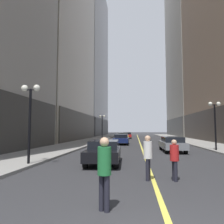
{
  "coord_description": "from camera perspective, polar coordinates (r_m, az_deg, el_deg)",
  "views": [
    {
      "loc": [
        -0.69,
        -3.4,
        1.99
      ],
      "look_at": [
        -5.11,
        37.36,
        5.3
      ],
      "focal_mm": 34.03,
      "sensor_mm": 36.0,
      "label": 1
    }
  ],
  "objects": [
    {
      "name": "pedestrian_in_red_jacket",
      "position": [
        8.71,
        16.43,
        -11.51
      ],
      "size": [
        0.41,
        0.41,
        1.59
      ],
      "color": "black",
      "rests_on": "ground"
    },
    {
      "name": "building_left_far",
      "position": [
        68.65,
        -6.91,
        13.83
      ],
      "size": [
        10.46,
        26.0,
        47.55
      ],
      "color": "gray",
      "rests_on": "ground"
    },
    {
      "name": "pedestrian_in_green_parka",
      "position": [
        5.41,
        -2.07,
        -14.64
      ],
      "size": [
        0.46,
        0.46,
        1.79
      ],
      "color": "black",
      "rests_on": "ground"
    },
    {
      "name": "ground_plane",
      "position": [
        38.46,
        7.28,
        -7.54
      ],
      "size": [
        200.0,
        200.0,
        0.0
      ],
      "primitive_type": "plane",
      "color": "#2D2D30"
    },
    {
      "name": "street_lamp_right_mid",
      "position": [
        21.02,
        25.89,
        -0.69
      ],
      "size": [
        1.06,
        0.36,
        4.43
      ],
      "color": "black",
      "rests_on": "ground"
    },
    {
      "name": "street_lamp_left_near",
      "position": [
        12.46,
        -21.12,
        1.53
      ],
      "size": [
        1.06,
        0.36,
        4.43
      ],
      "color": "black",
      "rests_on": "ground"
    },
    {
      "name": "car_navy",
      "position": [
        27.91,
        2.54,
        -7.21
      ],
      "size": [
        1.91,
        4.72,
        1.32
      ],
      "color": "#141E4C",
      "rests_on": "ground"
    },
    {
      "name": "car_grey",
      "position": [
        19.63,
        15.85,
        -8.15
      ],
      "size": [
        1.86,
        4.63,
        1.32
      ],
      "color": "slate",
      "rests_on": "ground"
    },
    {
      "name": "lane_centre_stripe",
      "position": [
        38.46,
        7.28,
        -7.54
      ],
      "size": [
        0.16,
        70.0,
        0.01
      ],
      "primitive_type": "cube",
      "color": "#E5D64C",
      "rests_on": "ground"
    },
    {
      "name": "street_lamp_left_far",
      "position": [
        37.16,
        -2.65,
        -2.65
      ],
      "size": [
        1.06,
        0.36,
        4.43
      ],
      "color": "black",
      "rests_on": "ground"
    },
    {
      "name": "pedestrian_in_white_shirt",
      "position": [
        8.58,
        9.61,
        -11.07
      ],
      "size": [
        0.43,
        0.43,
        1.74
      ],
      "color": "black",
      "rests_on": "ground"
    },
    {
      "name": "car_yellow",
      "position": [
        38.15,
        3.05,
        -6.51
      ],
      "size": [
        1.98,
        4.78,
        1.32
      ],
      "color": "yellow",
      "rests_on": "ground"
    },
    {
      "name": "sidewalk_left",
      "position": [
        39.18,
        -4.98,
        -7.4
      ],
      "size": [
        4.5,
        78.0,
        0.15
      ],
      "primitive_type": "cube",
      "color": "gray",
      "rests_on": "ground"
    },
    {
      "name": "car_red",
      "position": [
        46.03,
        4.16,
        -6.18
      ],
      "size": [
        1.85,
        4.76,
        1.32
      ],
      "color": "#B21919",
      "rests_on": "ground"
    },
    {
      "name": "sidewalk_right",
      "position": [
        39.47,
        19.43,
        -7.13
      ],
      "size": [
        4.5,
        78.0,
        0.15
      ],
      "primitive_type": "cube",
      "color": "gray",
      "rests_on": "ground"
    },
    {
      "name": "car_black",
      "position": [
        12.56,
        -2.15,
        -10.42
      ],
      "size": [
        2.01,
        4.4,
        1.32
      ],
      "color": "black",
      "rests_on": "ground"
    },
    {
      "name": "building_right_far",
      "position": [
        70.82,
        21.16,
        17.37
      ],
      "size": [
        13.14,
        26.0,
        56.44
      ],
      "color": "#A8A399",
      "rests_on": "ground"
    }
  ]
}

